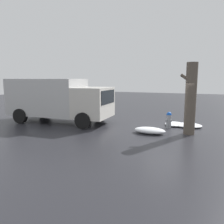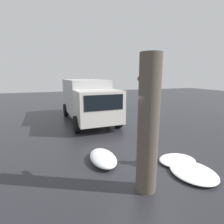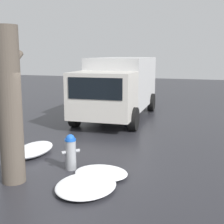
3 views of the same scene
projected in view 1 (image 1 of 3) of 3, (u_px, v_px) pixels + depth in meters
ground_plane at (168, 128)px, 12.08m from camera, size 60.00×60.00×0.00m
fire_hydrant at (169, 120)px, 12.00m from camera, size 0.41×0.41×0.92m
tree_trunk at (191, 99)px, 10.57m from camera, size 0.81×0.53×3.49m
delivery_truck at (58, 98)px, 13.66m from camera, size 6.59×2.92×2.71m
pedestrian at (89, 108)px, 13.91m from camera, size 0.36×0.36×1.63m
snow_pile_by_hydrant at (188, 125)px, 12.45m from camera, size 1.51×1.28×0.18m
snow_pile_curbside at (150, 130)px, 10.92m from camera, size 1.56×0.86×0.31m
snow_pile_by_tree at (174, 124)px, 12.80m from camera, size 1.06×1.29×0.17m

